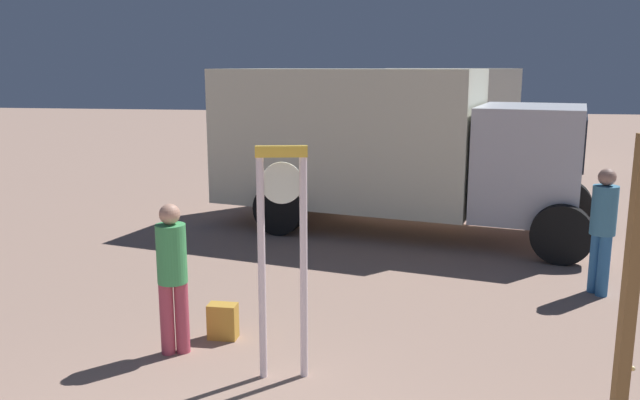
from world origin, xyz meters
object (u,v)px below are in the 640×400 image
at_px(box_truck_far, 421,109).
at_px(backpack, 223,321).
at_px(standing_clock, 282,240).
at_px(person_near_clock, 172,271).
at_px(person_distant, 603,225).
at_px(box_truck_near, 384,143).

bearing_deg(box_truck_far, backpack, -97.71).
bearing_deg(box_truck_far, standing_clock, -94.33).
height_order(person_near_clock, person_distant, person_distant).
bearing_deg(person_near_clock, box_truck_far, 81.14).
xyz_separation_m(backpack, box_truck_near, (1.39, 5.17, 1.37)).
height_order(person_distant, box_truck_near, box_truck_near).
distance_m(standing_clock, person_distant, 4.56).
distance_m(person_near_clock, backpack, 0.89).
bearing_deg(backpack, person_near_clock, -130.86).
bearing_deg(person_distant, standing_clock, -141.04).
height_order(backpack, box_truck_near, box_truck_near).
bearing_deg(box_truck_near, box_truck_far, 86.31).
bearing_deg(standing_clock, person_near_clock, 164.70).
xyz_separation_m(person_near_clock, backpack, (0.37, 0.43, -0.68)).
distance_m(person_near_clock, box_truck_far, 15.53).
xyz_separation_m(person_distant, box_truck_far, (-2.35, 12.80, 0.65)).
bearing_deg(backpack, standing_clock, -42.39).
bearing_deg(box_truck_near, person_distant, -45.96).
bearing_deg(box_truck_far, person_distant, -79.62).
relative_size(person_near_clock, person_distant, 0.95).
xyz_separation_m(standing_clock, box_truck_far, (1.19, 15.66, 0.22)).
distance_m(standing_clock, box_truck_near, 5.96).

